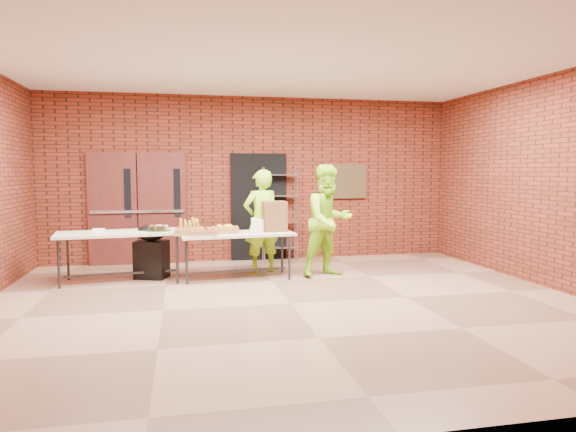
# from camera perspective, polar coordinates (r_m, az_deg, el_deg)

# --- Properties ---
(room) EXTENTS (8.08, 7.08, 3.28)m
(room) POSITION_cam_1_polar(r_m,az_deg,el_deg) (6.68, 0.29, 3.70)
(room) COLOR brown
(room) RESTS_ON ground
(double_doors) EXTENTS (1.78, 0.12, 2.10)m
(double_doors) POSITION_cam_1_polar(r_m,az_deg,el_deg) (10.03, -16.33, 0.80)
(double_doors) COLOR #4C1E15
(double_doors) RESTS_ON room
(dark_doorway) EXTENTS (1.10, 0.06, 2.10)m
(dark_doorway) POSITION_cam_1_polar(r_m,az_deg,el_deg) (10.13, -3.26, 1.02)
(dark_doorway) COLOR black
(dark_doorway) RESTS_ON room
(bronze_plaque) EXTENTS (0.85, 0.04, 0.70)m
(bronze_plaque) POSITION_cam_1_polar(r_m,az_deg,el_deg) (10.52, 6.50, 3.87)
(bronze_plaque) COLOR #43341A
(bronze_plaque) RESTS_ON room
(wire_rack) EXTENTS (0.69, 0.27, 1.83)m
(wire_rack) POSITION_cam_1_polar(r_m,az_deg,el_deg) (10.07, -0.92, 0.24)
(wire_rack) COLOR #ADACB3
(wire_rack) RESTS_ON room
(table_left) EXTENTS (2.03, 1.04, 0.80)m
(table_left) POSITION_cam_1_polar(r_m,az_deg,el_deg) (8.52, -18.08, -2.12)
(table_left) COLOR beige
(table_left) RESTS_ON room
(table_right) EXTENTS (1.89, 0.94, 0.75)m
(table_right) POSITION_cam_1_polar(r_m,az_deg,el_deg) (8.40, -5.70, -2.30)
(table_right) COLOR beige
(table_right) RESTS_ON room
(basket_bananas) EXTENTS (0.45, 0.35, 0.14)m
(basket_bananas) POSITION_cam_1_polar(r_m,az_deg,el_deg) (8.24, -10.93, -1.65)
(basket_bananas) COLOR #98693D
(basket_bananas) RESTS_ON table_right
(basket_oranges) EXTENTS (0.43, 0.33, 0.13)m
(basket_oranges) POSITION_cam_1_polar(r_m,az_deg,el_deg) (8.36, -7.04, -1.52)
(basket_oranges) COLOR #98693D
(basket_oranges) RESTS_ON table_right
(basket_apples) EXTENTS (0.41, 0.32, 0.13)m
(basket_apples) POSITION_cam_1_polar(r_m,az_deg,el_deg) (8.11, -9.39, -1.77)
(basket_apples) COLOR #98693D
(basket_apples) RESTS_ON table_right
(muffin_tray) EXTENTS (0.40, 0.40, 0.10)m
(muffin_tray) POSITION_cam_1_polar(r_m,az_deg,el_deg) (8.46, -14.21, -1.32)
(muffin_tray) COLOR #164C14
(muffin_tray) RESTS_ON table_left
(napkin_box) EXTENTS (0.18, 0.12, 0.06)m
(napkin_box) POSITION_cam_1_polar(r_m,az_deg,el_deg) (8.54, -20.31, -1.53)
(napkin_box) COLOR white
(napkin_box) RESTS_ON table_left
(coffee_dispenser) EXTENTS (0.38, 0.34, 0.50)m
(coffee_dispenser) POSITION_cam_1_polar(r_m,az_deg,el_deg) (8.56, -1.51, -0.03)
(coffee_dispenser) COLOR brown
(coffee_dispenser) RESTS_ON table_right
(cup_stack_front) EXTENTS (0.08, 0.08, 0.24)m
(cup_stack_front) POSITION_cam_1_polar(r_m,az_deg,el_deg) (8.28, -3.46, -1.12)
(cup_stack_front) COLOR white
(cup_stack_front) RESTS_ON table_right
(cup_stack_mid) EXTENTS (0.08, 0.08, 0.23)m
(cup_stack_mid) POSITION_cam_1_polar(r_m,az_deg,el_deg) (8.22, -3.02, -1.20)
(cup_stack_mid) COLOR white
(cup_stack_mid) RESTS_ON table_right
(cup_stack_back) EXTENTS (0.08, 0.08, 0.24)m
(cup_stack_back) POSITION_cam_1_polar(r_m,az_deg,el_deg) (8.41, -3.85, -1.03)
(cup_stack_back) COLOR white
(cup_stack_back) RESTS_ON table_right
(covered_grill) EXTENTS (0.59, 0.54, 0.88)m
(covered_grill) POSITION_cam_1_polar(r_m,az_deg,el_deg) (8.71, -14.93, -3.82)
(covered_grill) COLOR black
(covered_grill) RESTS_ON room
(volunteer_woman) EXTENTS (0.74, 0.58, 1.78)m
(volunteer_woman) POSITION_cam_1_polar(r_m,az_deg,el_deg) (8.87, -2.98, -0.59)
(volunteer_woman) COLOR #92D818
(volunteer_woman) RESTS_ON room
(volunteer_man) EXTENTS (1.08, 0.96, 1.86)m
(volunteer_man) POSITION_cam_1_polar(r_m,az_deg,el_deg) (8.56, 4.54, -0.51)
(volunteer_man) COLOR #92D818
(volunteer_man) RESTS_ON room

